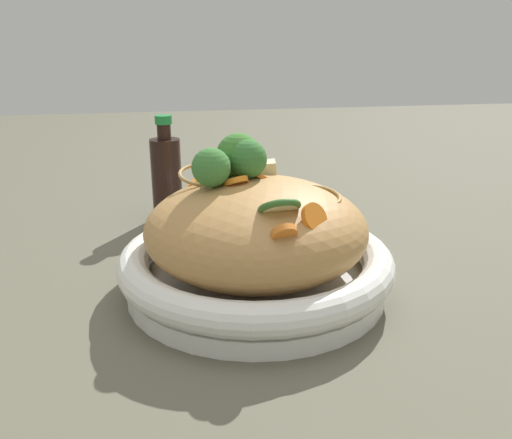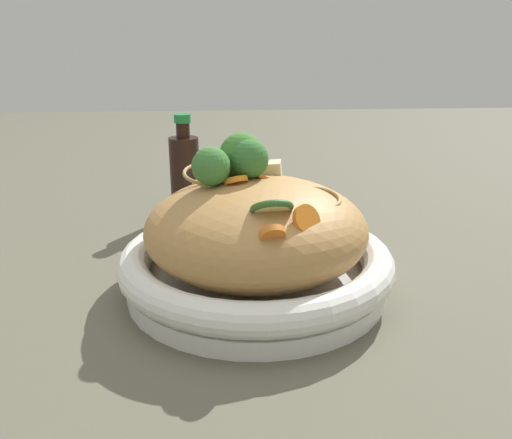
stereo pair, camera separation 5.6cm
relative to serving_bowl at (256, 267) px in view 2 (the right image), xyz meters
The scene contains 8 objects.
ground_plane 0.03m from the serving_bowl, ahead, with size 3.00×3.00×0.00m, color #5A5847.
serving_bowl is the anchor object (origin of this frame).
noodle_heap 0.04m from the serving_bowl, 25.08° to the right, with size 0.24×0.24×0.11m.
broccoli_florets 0.12m from the serving_bowl, 44.75° to the right, with size 0.09×0.09×0.06m.
carrot_coins 0.09m from the serving_bowl, 101.09° to the left, with size 0.13×0.22×0.04m.
zucchini_slices 0.09m from the serving_bowl, 52.00° to the left, with size 0.08×0.16×0.03m.
chicken_chunks 0.11m from the serving_bowl, 75.16° to the right, with size 0.08×0.07×0.03m.
soy_sauce_bottle 0.28m from the serving_bowl, 70.77° to the right, with size 0.04×0.04×0.16m.
Camera 2 is at (0.04, 0.53, 0.27)m, focal length 37.14 mm.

